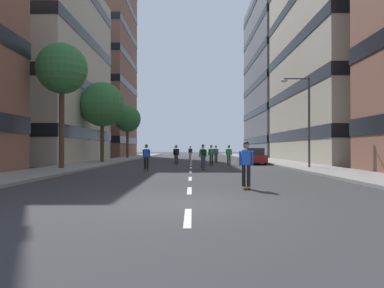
{
  "coord_description": "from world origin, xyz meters",
  "views": [
    {
      "loc": [
        0.09,
        -9.99,
        1.53
      ],
      "look_at": [
        0.0,
        27.33,
        1.93
      ],
      "focal_mm": 33.98,
      "sensor_mm": 36.0,
      "label": 1
    }
  ],
  "objects": [
    {
      "name": "skater_9",
      "position": [
        -0.13,
        38.52,
        0.98
      ],
      "size": [
        0.54,
        0.91,
        1.78
      ],
      "color": "brown",
      "rests_on": "ground_plane"
    },
    {
      "name": "parked_car_near",
      "position": [
        5.88,
        24.02,
        0.7
      ],
      "size": [
        1.82,
        4.4,
        1.52
      ],
      "color": "maroon",
      "rests_on": "ground_plane"
    },
    {
      "name": "skater_3",
      "position": [
        -1.32,
        22.69,
        1.02
      ],
      "size": [
        0.54,
        0.91,
        1.78
      ],
      "color": "brown",
      "rests_on": "ground_plane"
    },
    {
      "name": "streetlamp_right",
      "position": [
        8.19,
        16.21,
        4.14
      ],
      "size": [
        2.13,
        0.3,
        6.5
      ],
      "color": "#3F3F44",
      "rests_on": "sidewalk_right"
    },
    {
      "name": "building_left_far",
      "position": [
        -18.17,
        53.02,
        16.49
      ],
      "size": [
        14.88,
        17.02,
        32.8
      ],
      "color": "brown",
      "rests_on": "ground_plane"
    },
    {
      "name": "building_right_mid",
      "position": [
        18.17,
        28.81,
        14.43
      ],
      "size": [
        14.88,
        22.27,
        28.69
      ],
      "color": "#B2A893",
      "rests_on": "ground_plane"
    },
    {
      "name": "sidewalk_right",
      "position": [
        8.93,
        34.77,
        0.07
      ],
      "size": [
        3.71,
        85.01,
        0.14
      ],
      "primitive_type": "cube",
      "color": "gray",
      "rests_on": "ground_plane"
    },
    {
      "name": "street_tree_near",
      "position": [
        -8.93,
        15.09,
        6.96
      ],
      "size": [
        3.5,
        3.5,
        8.64
      ],
      "color": "#4C3823",
      "rests_on": "sidewalk_left"
    },
    {
      "name": "ground_plane",
      "position": [
        0.0,
        30.91,
        0.0
      ],
      "size": [
        185.47,
        185.47,
        0.0
      ],
      "primitive_type": "plane",
      "color": "#333335"
    },
    {
      "name": "skater_1",
      "position": [
        2.11,
        3.55,
        0.98
      ],
      "size": [
        0.56,
        0.92,
        1.78
      ],
      "color": "brown",
      "rests_on": "ground_plane"
    },
    {
      "name": "skater_2",
      "position": [
        2.58,
        27.63,
        1.02
      ],
      "size": [
        0.55,
        0.92,
        1.78
      ],
      "color": "brown",
      "rests_on": "ground_plane"
    },
    {
      "name": "skater_5",
      "position": [
        -3.03,
        14.82,
        0.98
      ],
      "size": [
        0.55,
        0.91,
        1.78
      ],
      "color": "brown",
      "rests_on": "ground_plane"
    },
    {
      "name": "skater_7",
      "position": [
        1.79,
        21.73,
        1.02
      ],
      "size": [
        0.57,
        0.92,
        1.78
      ],
      "color": "brown",
      "rests_on": "ground_plane"
    },
    {
      "name": "skater_8",
      "position": [
        1.49,
        38.42,
        1.02
      ],
      "size": [
        0.53,
        0.9,
        1.78
      ],
      "color": "brown",
      "rests_on": "ground_plane"
    },
    {
      "name": "skater_4",
      "position": [
        -1.59,
        27.6,
        1.02
      ],
      "size": [
        0.57,
        0.92,
        1.78
      ],
      "color": "brown",
      "rests_on": "ground_plane"
    },
    {
      "name": "building_right_far",
      "position": [
        18.17,
        53.02,
        14.2
      ],
      "size": [
        14.88,
        23.11,
        28.22
      ],
      "color": "slate",
      "rests_on": "ground_plane"
    },
    {
      "name": "street_tree_far",
      "position": [
        -8.93,
        40.7,
        5.56
      ],
      "size": [
        3.7,
        3.7,
        7.3
      ],
      "color": "#4C3823",
      "rests_on": "sidewalk_left"
    },
    {
      "name": "skater_0",
      "position": [
        3.34,
        21.97,
        0.98
      ],
      "size": [
        0.57,
        0.92,
        1.78
      ],
      "color": "brown",
      "rests_on": "ground_plane"
    },
    {
      "name": "street_tree_mid",
      "position": [
        -8.93,
        26.41,
        5.88
      ],
      "size": [
        4.46,
        4.46,
        7.99
      ],
      "color": "#4C3823",
      "rests_on": "sidewalk_left"
    },
    {
      "name": "lane_markings",
      "position": [
        0.0,
        33.0,
        0.0
      ],
      "size": [
        0.16,
        72.2,
        0.01
      ],
      "color": "silver",
      "rests_on": "ground_plane"
    },
    {
      "name": "building_left_mid",
      "position": [
        -18.17,
        28.81,
        10.06
      ],
      "size": [
        14.88,
        19.15,
        19.93
      ],
      "color": "#BCB29E",
      "rests_on": "ground_plane"
    },
    {
      "name": "sidewalk_left",
      "position": [
        -8.93,
        34.77,
        0.07
      ],
      "size": [
        3.71,
        85.01,
        0.14
      ],
      "primitive_type": "cube",
      "color": "gray",
      "rests_on": "ground_plane"
    },
    {
      "name": "skater_6",
      "position": [
        0.87,
        15.36,
        1.02
      ],
      "size": [
        0.56,
        0.92,
        1.78
      ],
      "color": "brown",
      "rests_on": "ground_plane"
    }
  ]
}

